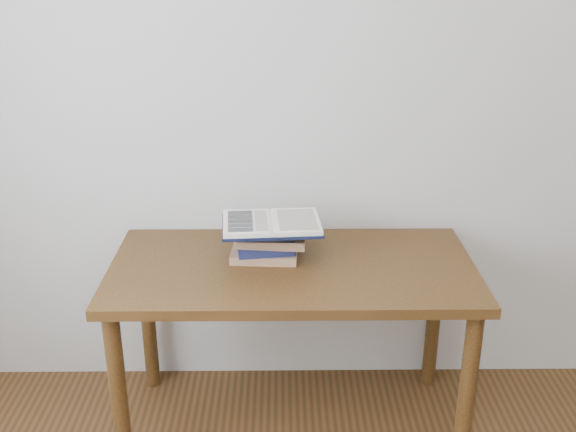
{
  "coord_description": "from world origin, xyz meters",
  "views": [
    {
      "loc": [
        -0.16,
        -0.86,
        1.82
      ],
      "look_at": [
        -0.13,
        1.35,
        0.93
      ],
      "focal_mm": 42.0,
      "sensor_mm": 36.0,
      "label": 1
    }
  ],
  "objects": [
    {
      "name": "open_book",
      "position": [
        -0.19,
        1.43,
        0.87
      ],
      "size": [
        0.38,
        0.28,
        0.03
      ],
      "rotation": [
        0.0,
        0.0,
        0.07
      ],
      "color": "black",
      "rests_on": "book_stack"
    },
    {
      "name": "desk",
      "position": [
        -0.12,
        1.38,
        0.62
      ],
      "size": [
        1.35,
        0.67,
        0.72
      ],
      "color": "#4F3513",
      "rests_on": "ground"
    },
    {
      "name": "book_stack",
      "position": [
        -0.21,
        1.44,
        0.79
      ],
      "size": [
        0.29,
        0.19,
        0.13
      ],
      "color": "#A57855",
      "rests_on": "desk"
    },
    {
      "name": "room_shell",
      "position": [
        -0.08,
        0.01,
        1.63
      ],
      "size": [
        3.54,
        3.54,
        2.62
      ],
      "color": "beige",
      "rests_on": "ground"
    }
  ]
}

